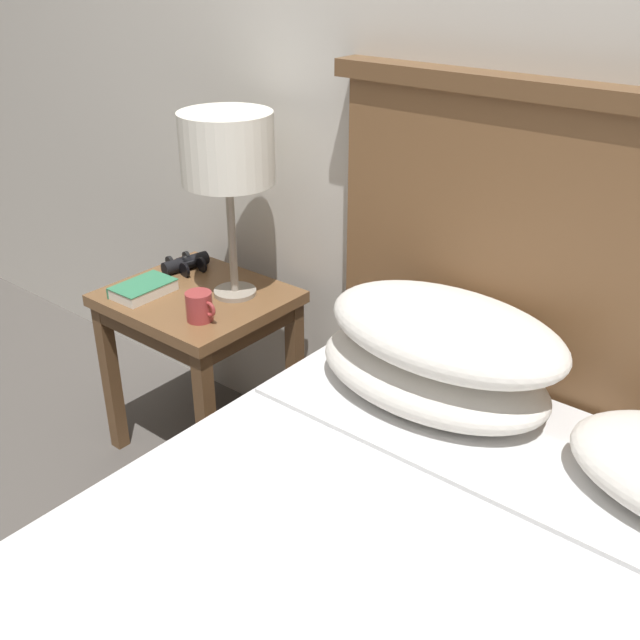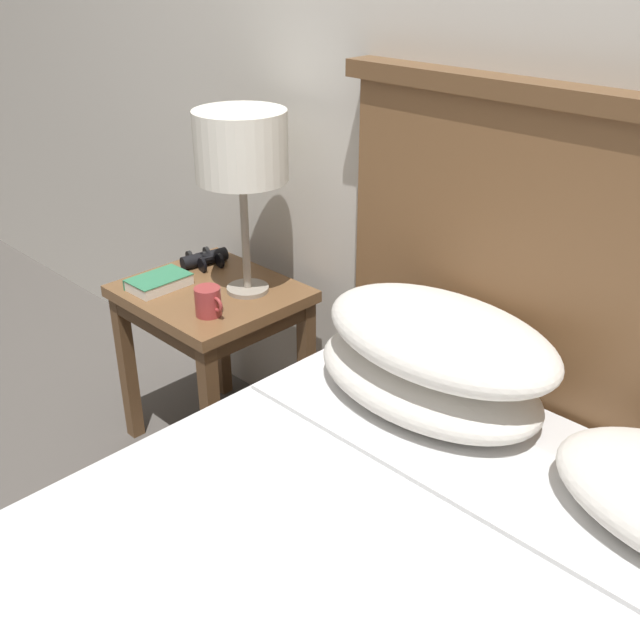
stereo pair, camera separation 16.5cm
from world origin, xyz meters
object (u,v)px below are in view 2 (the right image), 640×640
object	(u,v)px
table_lamp	(241,150)
coffee_mug	(208,302)
binoculars_pair	(205,259)
book_on_nightstand	(159,282)
nightstand	(212,313)

from	to	relation	value
table_lamp	coffee_mug	size ratio (longest dim) A/B	5.33
binoculars_pair	coffee_mug	xyz separation A→B (m)	(0.31, -0.22, 0.02)
table_lamp	coffee_mug	bearing A→B (deg)	-75.83
book_on_nightstand	binoculars_pair	size ratio (longest dim) A/B	1.12
nightstand	binoculars_pair	bearing A→B (deg)	147.38
table_lamp	binoculars_pair	bearing A→B (deg)	172.81
book_on_nightstand	binoculars_pair	xyz separation A→B (m)	(-0.04, 0.21, 0.00)
table_lamp	binoculars_pair	distance (m)	0.49
table_lamp	nightstand	bearing A→B (deg)	-143.56
nightstand	table_lamp	world-z (taller)	table_lamp
book_on_nightstand	coffee_mug	size ratio (longest dim) A/B	1.79
table_lamp	binoculars_pair	size ratio (longest dim) A/B	3.34
table_lamp	book_on_nightstand	bearing A→B (deg)	-141.10
book_on_nightstand	binoculars_pair	bearing A→B (deg)	100.74
book_on_nightstand	coffee_mug	world-z (taller)	coffee_mug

